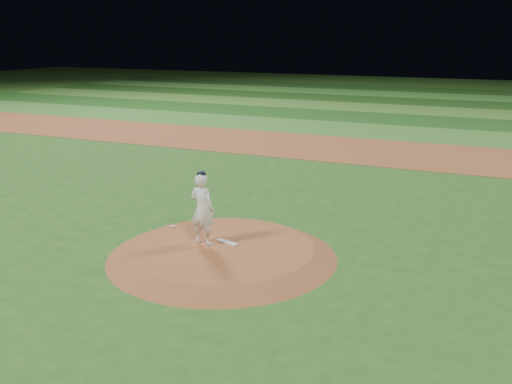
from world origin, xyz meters
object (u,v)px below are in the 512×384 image
Objects in this scene: pitching_rubber at (227,242)px; pitchers_mound at (222,251)px; rosin_bag at (173,226)px; pitcher_on_mound at (202,209)px.

pitchers_mound is at bearing -71.01° from pitching_rubber.
pitchers_mound is 47.03× the size of rosin_bag.
pitching_rubber is 1.87m from rosin_bag.
pitcher_on_mound reaches higher than pitching_rubber.
pitcher_on_mound reaches higher than pitchers_mound.
rosin_bag is 0.06× the size of pitcher_on_mound.
pitching_rubber is at bearing 91.32° from pitchers_mound.
pitcher_on_mound is (1.31, -0.72, 0.86)m from rosin_bag.
rosin_bag is (-1.82, 0.43, 0.02)m from pitching_rubber.
rosin_bag is 1.72m from pitcher_on_mound.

